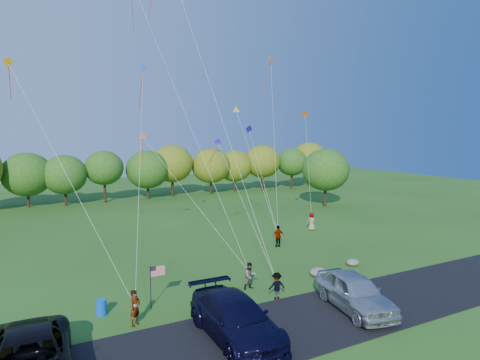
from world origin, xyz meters
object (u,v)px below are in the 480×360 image
object	(u,v)px
flyer_b	(250,276)
park_bench	(39,339)
minivan_silver	(355,292)
flyer_c	(277,286)
flyer_d	(278,236)
minivan_navy	(236,318)
flyer_e	(312,222)
trash_barrel	(101,307)
flyer_a	(135,308)

from	to	relation	value
flyer_b	park_bench	xyz separation A→B (m)	(-11.85, -1.89, -0.34)
minivan_silver	flyer_b	world-z (taller)	minivan_silver
flyer_c	flyer_d	distance (m)	11.31
minivan_navy	flyer_e	xyz separation A→B (m)	(16.79, 15.91, -0.13)
park_bench	trash_barrel	distance (m)	3.89
minivan_silver	flyer_a	bearing A→B (deg)	171.61
minivan_silver	flyer_d	size ratio (longest dim) A/B	3.15
minivan_navy	flyer_b	bearing A→B (deg)	55.69
flyer_b	flyer_c	distance (m)	2.19
flyer_d	trash_barrel	world-z (taller)	flyer_d
flyer_e	park_bench	world-z (taller)	flyer_e
flyer_e	flyer_a	bearing A→B (deg)	59.29
minivan_silver	flyer_d	bearing A→B (deg)	85.73
trash_barrel	minivan_navy	bearing A→B (deg)	-48.79
minivan_navy	minivan_silver	size ratio (longest dim) A/B	1.15
minivan_silver	park_bench	xyz separation A→B (m)	(-15.25, 3.54, -0.55)
park_bench	minivan_silver	bearing A→B (deg)	11.24
minivan_silver	park_bench	world-z (taller)	minivan_silver
flyer_c	flyer_d	bearing A→B (deg)	-110.45
flyer_a	flyer_d	world-z (taller)	flyer_a
park_bench	flyer_e	bearing A→B (deg)	51.10
flyer_a	flyer_d	size ratio (longest dim) A/B	1.00
minivan_silver	trash_barrel	xyz separation A→B (m)	(-12.16, 5.90, -0.61)
flyer_d	minivan_silver	bearing A→B (deg)	78.87
flyer_b	flyer_d	size ratio (longest dim) A/B	0.91
flyer_d	flyer_a	bearing A→B (deg)	35.84
flyer_b	flyer_d	distance (m)	10.01
flyer_e	trash_barrel	bearing A→B (deg)	53.53
flyer_b	flyer_e	distance (m)	16.84
flyer_a	park_bench	world-z (taller)	flyer_a
park_bench	trash_barrel	xyz separation A→B (m)	(3.09, 2.36, -0.06)
minivan_silver	flyer_e	bearing A→B (deg)	70.16
minivan_silver	trash_barrel	world-z (taller)	minivan_silver
flyer_c	park_bench	world-z (taller)	flyer_c
minivan_navy	flyer_c	xyz separation A→B (m)	(4.33, 3.12, -0.23)
minivan_silver	trash_barrel	size ratio (longest dim) A/B	6.78
flyer_d	flyer_b	bearing A→B (deg)	50.79
minivan_navy	flyer_c	distance (m)	5.34
minivan_silver	flyer_e	size ratio (longest dim) A/B	3.23
flyer_b	flyer_c	bearing A→B (deg)	-76.27
minivan_silver	park_bench	distance (m)	15.66
flyer_d	park_bench	world-z (taller)	flyer_d
flyer_e	park_bench	distance (m)	27.87
flyer_b	trash_barrel	size ratio (longest dim) A/B	1.97
flyer_b	minivan_navy	bearing A→B (deg)	-126.92
minivan_navy	minivan_silver	world-z (taller)	minivan_silver
park_bench	flyer_d	bearing A→B (deg)	50.37
minivan_navy	flyer_e	world-z (taller)	minivan_navy
flyer_a	flyer_e	world-z (taller)	flyer_a
minivan_navy	flyer_a	world-z (taller)	minivan_navy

